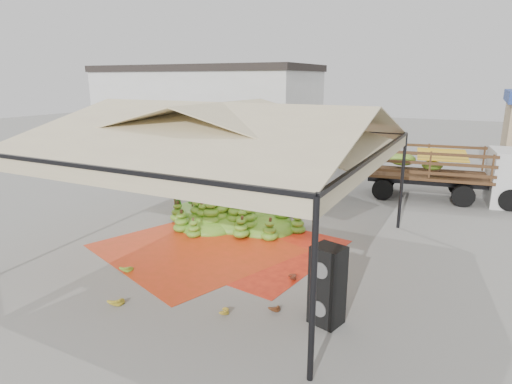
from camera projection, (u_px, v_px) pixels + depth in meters
The scene contains 17 objects.
ground at pixel (225, 248), 11.95m from camera, with size 90.00×90.00×0.00m, color slate.
canopy_tent at pixel (223, 130), 11.11m from camera, with size 8.10×8.10×4.00m.
building_white at pixel (205, 109), 27.71m from camera, with size 14.30×6.30×5.40m.
tarp_left at pixel (195, 248), 11.95m from camera, with size 4.65×4.43×0.01m, color red.
tarp_right at pixel (253, 249), 11.92m from camera, with size 4.05×4.25×0.01m, color red.
banana_heap at pixel (232, 206), 14.12m from camera, with size 4.95×4.07×1.06m, color #40851B.
hand_yellow_a at pixel (115, 299), 8.99m from camera, with size 0.49×0.40×0.22m, color gold.
hand_yellow_b at pixel (220, 309), 8.59m from camera, with size 0.44×0.36×0.20m, color #B78E24.
hand_red_a at pixel (273, 306), 8.75m from camera, with size 0.40×0.33×0.18m, color #532913.
hand_red_b at pixel (289, 276), 10.05m from camera, with size 0.46×0.38×0.21m, color #602115.
hand_green at pixel (126, 266), 10.55m from camera, with size 0.45×0.36×0.20m, color #5E851B.
hanging_bunches at pixel (255, 171), 9.41m from camera, with size 1.74×0.24×0.20m.
speaker_stack at pixel (327, 285), 8.12m from camera, with size 0.68×0.63×1.58m.
banana_leaves at pixel (185, 222), 14.13m from camera, with size 0.96×1.36×3.70m, color #237820, non-canonical shape.
vendor at pixel (303, 182), 15.82m from camera, with size 0.65×0.43×1.78m, color gray.
truck_left at pixel (258, 149), 18.74m from camera, with size 7.92×4.43×2.58m.
truck_right at pixel (456, 168), 16.43m from camera, with size 6.23×2.84×2.06m.
Camera 1 is at (5.89, -9.51, 4.59)m, focal length 30.00 mm.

